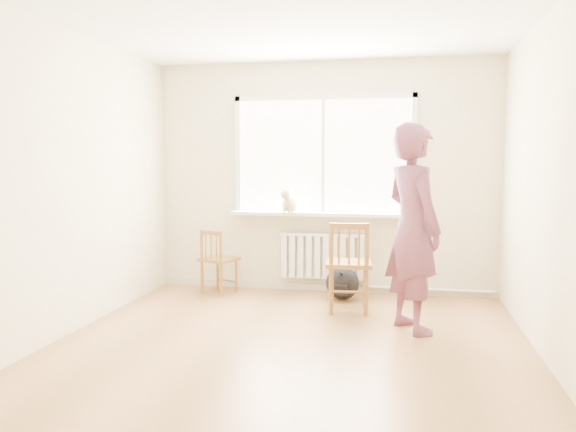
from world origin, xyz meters
The scene contains 13 objects.
floor centered at (0.00, 0.00, 0.00)m, with size 4.50×4.50×0.00m, color #A97245.
ceiling centered at (0.00, 0.00, 2.70)m, with size 4.50×4.50×0.00m, color white.
back_wall centered at (0.00, 2.25, 1.35)m, with size 4.00×0.01×2.70m, color beige.
window centered at (0.00, 2.22, 1.66)m, with size 2.12×0.05×1.42m.
windowsill centered at (0.00, 2.14, 0.93)m, with size 2.15×0.22×0.04m, color white.
radiator centered at (0.00, 2.16, 0.44)m, with size 1.00×0.12×0.55m.
heating_pipe centered at (1.25, 2.19, 0.08)m, with size 0.04×0.04×1.40m, color silver.
baseboard centered at (0.00, 2.23, 0.04)m, with size 4.00×0.03×0.08m, color beige.
chair_left centered at (-1.19, 1.84, 0.38)m, with size 0.47×0.46×0.76m.
chair_right centered at (0.39, 1.34, 0.47)m, with size 0.50×0.48×0.93m.
person centered at (1.00, 0.84, 0.94)m, with size 0.69×0.45×1.88m, color #C94543.
cat centered at (-0.37, 2.05, 1.07)m, with size 0.25×0.44×0.30m.
backpack centered at (0.27, 1.85, 0.19)m, with size 0.37×0.28×0.37m, color black.
Camera 1 is at (0.88, -4.31, 1.54)m, focal length 35.00 mm.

